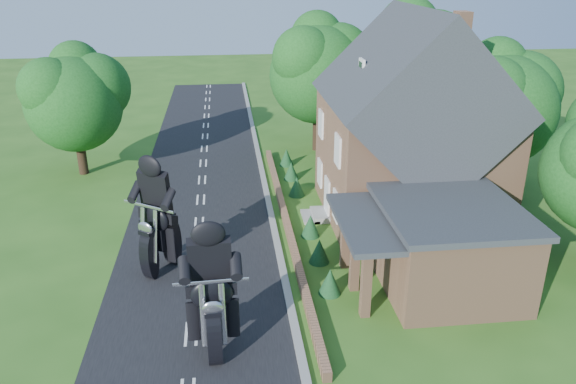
{
  "coord_description": "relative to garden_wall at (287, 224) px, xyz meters",
  "views": [
    {
      "loc": [
        1.49,
        -19.56,
        12.15
      ],
      "look_at": [
        4.1,
        2.85,
        2.8
      ],
      "focal_mm": 35.0,
      "sensor_mm": 36.0,
      "label": 1
    }
  ],
  "objects": [
    {
      "name": "kerb",
      "position": [
        -0.65,
        -5.0,
        -0.14
      ],
      "size": [
        0.3,
        80.0,
        0.12
      ],
      "primitive_type": "cube",
      "color": "gray",
      "rests_on": "ground"
    },
    {
      "name": "motorcycle_lead",
      "position": [
        -3.47,
        -9.05,
        0.53
      ],
      "size": [
        0.47,
        1.59,
        1.47
      ],
      "primitive_type": null,
      "rotation": [
        0.0,
        0.0,
        3.19
      ],
      "color": "black",
      "rests_on": "ground"
    },
    {
      "name": "shrub_b",
      "position": [
        1.0,
        -3.5,
        0.35
      ],
      "size": [
        0.9,
        0.9,
        1.1
      ],
      "primitive_type": "cone",
      "color": "#11371A",
      "rests_on": "ground"
    },
    {
      "name": "garden_wall",
      "position": [
        0.0,
        0.0,
        0.0
      ],
      "size": [
        0.3,
        22.0,
        0.4
      ],
      "primitive_type": "cube",
      "color": "#9C6E4F",
      "rests_on": "ground"
    },
    {
      "name": "tree_far_road",
      "position": [
        -11.16,
        9.11,
        4.64
      ],
      "size": [
        6.08,
        5.6,
        7.84
      ],
      "color": "black",
      "rests_on": "ground"
    },
    {
      "name": "shrub_e",
      "position": [
        1.0,
        6.5,
        0.35
      ],
      "size": [
        0.9,
        0.9,
        1.1
      ],
      "primitive_type": "cone",
      "color": "#11371A",
      "rests_on": "ground"
    },
    {
      "name": "tree_behind_left",
      "position": [
        3.86,
        12.13,
        5.53
      ],
      "size": [
        6.94,
        6.4,
        9.16
      ],
      "color": "black",
      "rests_on": "ground"
    },
    {
      "name": "motorcycle_follow",
      "position": [
        -5.68,
        -3.45,
        0.58
      ],
      "size": [
        1.28,
        1.62,
        1.55
      ],
      "primitive_type": null,
      "rotation": [
        0.0,
        0.0,
        2.55
      ],
      "color": "black",
      "rests_on": "ground"
    },
    {
      "name": "house",
      "position": [
        6.19,
        1.0,
        4.14
      ],
      "size": [
        9.54,
        8.64,
        10.24
      ],
      "color": "#9C6E4F",
      "rests_on": "ground"
    },
    {
      "name": "shrub_c",
      "position": [
        1.0,
        -1.0,
        0.35
      ],
      "size": [
        0.9,
        0.9,
        1.1
      ],
      "primitive_type": "cone",
      "color": "#11371A",
      "rests_on": "ground"
    },
    {
      "name": "ground",
      "position": [
        -4.3,
        -5.0,
        -0.2
      ],
      "size": [
        120.0,
        120.0,
        0.0
      ],
      "primitive_type": "plane",
      "color": "#2C5B19",
      "rests_on": "ground"
    },
    {
      "name": "road",
      "position": [
        -4.3,
        -5.0,
        -0.19
      ],
      "size": [
        7.0,
        80.0,
        0.02
      ],
      "primitive_type": "cube",
      "color": "black",
      "rests_on": "ground"
    },
    {
      "name": "tree_behind_house",
      "position": [
        9.88,
        11.14,
        6.03
      ],
      "size": [
        7.81,
        7.2,
        10.08
      ],
      "color": "black",
      "rests_on": "ground"
    },
    {
      "name": "shrub_f",
      "position": [
        1.0,
        9.0,
        0.35
      ],
      "size": [
        0.9,
        0.9,
        1.1
      ],
      "primitive_type": "cone",
      "color": "#11371A",
      "rests_on": "ground"
    },
    {
      "name": "tree_house_right",
      "position": [
        12.35,
        3.62,
        4.99
      ],
      "size": [
        6.51,
        6.0,
        8.4
      ],
      "color": "black",
      "rests_on": "ground"
    },
    {
      "name": "annex",
      "position": [
        5.57,
        -5.8,
        1.57
      ],
      "size": [
        7.05,
        5.94,
        3.44
      ],
      "color": "#9C6E4F",
      "rests_on": "ground"
    },
    {
      "name": "shrub_d",
      "position": [
        1.0,
        4.0,
        0.35
      ],
      "size": [
        0.9,
        0.9,
        1.1
      ],
      "primitive_type": "cone",
      "color": "#11371A",
      "rests_on": "ground"
    },
    {
      "name": "shrub_a",
      "position": [
        1.0,
        -6.0,
        0.35
      ],
      "size": [
        0.9,
        0.9,
        1.1
      ],
      "primitive_type": "cone",
      "color": "#11371A",
      "rests_on": "ground"
    }
  ]
}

